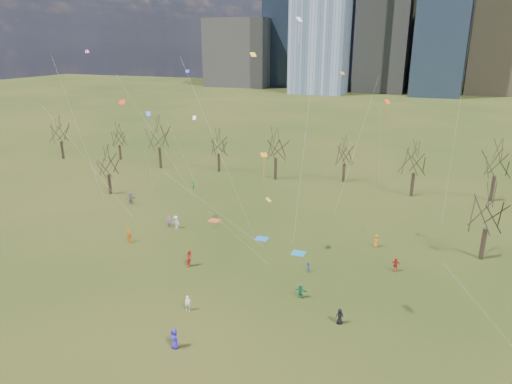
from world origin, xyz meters
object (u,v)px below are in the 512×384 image
(person_1, at_px, (188,303))
(person_4, at_px, (129,236))
(blanket_teal, at_px, (298,253))
(person_2, at_px, (190,258))
(person_0, at_px, (174,339))
(blanket_navy, at_px, (262,239))
(blanket_crimson, at_px, (214,220))

(person_1, xyz_separation_m, person_4, (-14.49, 10.86, 0.17))
(blanket_teal, bearing_deg, person_1, -112.09)
(person_1, bearing_deg, person_2, 98.88)
(blanket_teal, relative_size, person_1, 1.03)
(blanket_teal, bearing_deg, person_0, -102.44)
(blanket_navy, relative_size, person_4, 0.85)
(person_1, distance_m, person_4, 18.11)
(blanket_crimson, distance_m, person_1, 22.80)
(blanket_crimson, distance_m, person_2, 13.86)
(blanket_navy, height_order, person_0, person_0)
(blanket_navy, bearing_deg, person_4, -154.94)
(blanket_navy, bearing_deg, blanket_teal, -22.89)
(blanket_crimson, xyz_separation_m, person_4, (-6.74, -10.57, 0.93))
(blanket_teal, height_order, person_0, person_0)
(blanket_navy, distance_m, person_1, 18.02)
(blanket_navy, distance_m, person_2, 11.12)
(person_0, xyz_separation_m, person_4, (-16.22, 16.16, 0.03))
(blanket_teal, xyz_separation_m, blanket_crimson, (-14.09, 5.81, 0.00))
(person_4, bearing_deg, person_0, 149.80)
(person_1, distance_m, person_2, 9.10)
(person_0, distance_m, person_4, 22.90)
(blanket_navy, height_order, person_2, person_2)
(blanket_teal, relative_size, blanket_crimson, 1.00)
(blanket_teal, distance_m, blanket_crimson, 15.24)
(blanket_navy, xyz_separation_m, blanket_crimson, (-8.49, 3.45, 0.00))
(blanket_navy, distance_m, person_4, 16.84)
(person_1, bearing_deg, person_0, -90.67)
(blanket_navy, height_order, blanket_crimson, same)
(person_4, bearing_deg, blanket_navy, -140.23)
(blanket_crimson, xyz_separation_m, person_1, (7.75, -21.43, 0.76))
(blanket_navy, relative_size, person_0, 0.87)
(blanket_teal, xyz_separation_m, person_4, (-20.83, -4.76, 0.93))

